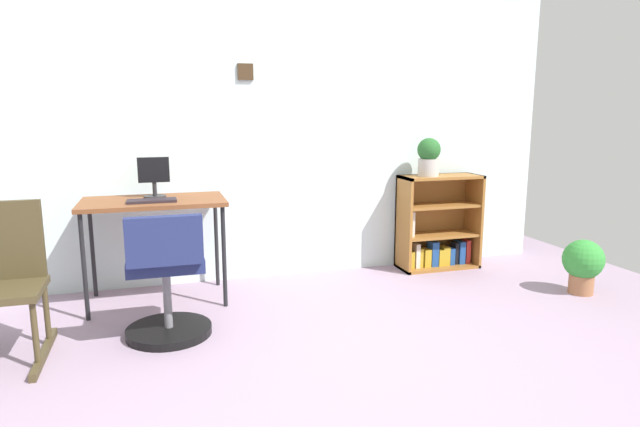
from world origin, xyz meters
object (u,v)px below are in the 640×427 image
Objects in this scene: rocking_chair at (4,280)px; bookshelf_low at (436,227)px; desk at (154,209)px; potted_plant_on_shelf at (429,156)px; keyboard at (152,201)px; office_chair at (167,283)px; monitor at (154,177)px; potted_plant_floor at (583,263)px.

bookshelf_low is (3.18, 0.91, -0.09)m from rocking_chair.
desk is 2.41m from bookshelf_low.
rocking_chair is 2.68× the size of potted_plant_on_shelf.
potted_plant_on_shelf is (3.06, 0.86, 0.55)m from rocking_chair.
potted_plant_on_shelf reaches higher than bookshelf_low.
potted_plant_on_shelf is at bearing -157.80° from bookshelf_low.
potted_plant_on_shelf reaches higher than keyboard.
desk is at bearing 94.49° from office_chair.
monitor is 0.37× the size of office_chair.
bookshelf_low is (2.38, 0.22, -0.33)m from desk.
potted_plant_floor is at bearing -13.83° from desk.
monitor reaches higher than keyboard.
monitor is 0.35× the size of bookshelf_low.
keyboard is 2.29m from potted_plant_on_shelf.
keyboard is 0.73m from office_chair.
desk is 1.20× the size of bookshelf_low.
desk is 0.13m from keyboard.
potted_plant_on_shelf is 1.46m from potted_plant_floor.
desk is at bearing -96.98° from monitor.
office_chair is 0.91× the size of rocking_chair.
monitor is (0.01, 0.10, 0.21)m from desk.
rocking_chair reaches higher than potted_plant_floor.
monitor reaches higher than desk.
potted_plant_on_shelf is at bearing 131.83° from potted_plant_floor.
bookshelf_low is at bearing 3.01° from monitor.
monitor is at bearing -178.14° from potted_plant_on_shelf.
keyboard is 0.41× the size of office_chair.
potted_plant_on_shelf is 0.78× the size of potted_plant_floor.
bookshelf_low is at bearing 21.82° from office_chair.
potted_plant_floor is (3.03, -0.05, -0.11)m from office_chair.
monitor is 2.24m from potted_plant_on_shelf.
rocking_chair is (-0.86, 0.02, 0.09)m from office_chair.
bookshelf_low reaches higher than potted_plant_floor.
rocking_chair is 3.31m from bookshelf_low.
desk is at bearing -174.65° from bookshelf_low.
office_chair is at bearing -85.51° from desk.
potted_plant_on_shelf is at bearing 21.80° from office_chair.
monitor is at bearing 43.81° from rocking_chair.
rocking_chair reaches higher than office_chair.
potted_plant_floor is at bearing -0.98° from office_chair.
keyboard reaches higher than potted_plant_floor.
potted_plant_floor is (3.09, -0.65, -0.52)m from keyboard.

